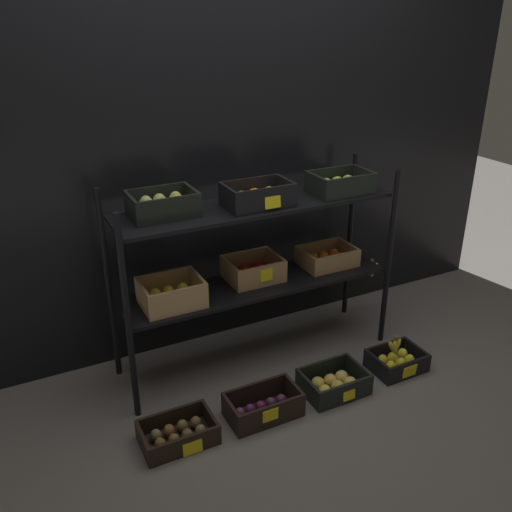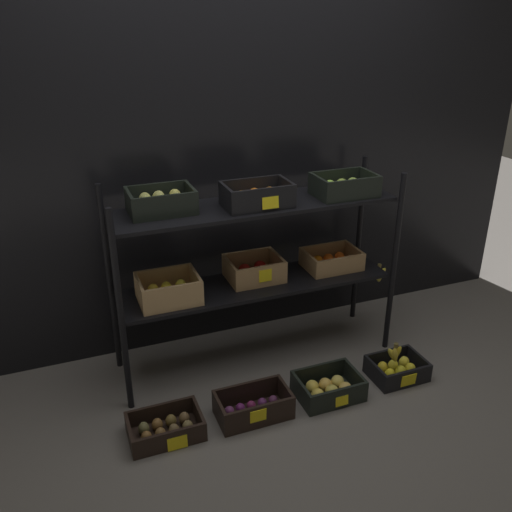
# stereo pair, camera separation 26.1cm
# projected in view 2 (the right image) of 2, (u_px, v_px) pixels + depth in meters

# --- Properties ---
(ground_plane) EXTENTS (10.00, 10.00, 0.00)m
(ground_plane) POSITION_uv_depth(u_px,v_px,m) (256.00, 355.00, 3.30)
(ground_plane) COLOR #605B56
(storefront_wall) EXTENTS (3.95, 0.12, 2.22)m
(storefront_wall) POSITION_uv_depth(u_px,v_px,m) (231.00, 158.00, 3.18)
(storefront_wall) COLOR black
(storefront_wall) RESTS_ON ground_plane
(display_rack) EXTENTS (1.67, 0.42, 1.10)m
(display_rack) POSITION_uv_depth(u_px,v_px,m) (255.00, 242.00, 2.99)
(display_rack) COLOR black
(display_rack) RESTS_ON ground_plane
(crate_ground_kiwi) EXTENTS (0.36, 0.23, 0.11)m
(crate_ground_kiwi) POSITION_uv_depth(u_px,v_px,m) (166.00, 428.00, 2.66)
(crate_ground_kiwi) COLOR black
(crate_ground_kiwi) RESTS_ON ground_plane
(crate_ground_plum) EXTENTS (0.38, 0.21, 0.13)m
(crate_ground_plum) POSITION_uv_depth(u_px,v_px,m) (253.00, 407.00, 2.79)
(crate_ground_plum) COLOR black
(crate_ground_plum) RESTS_ON ground_plane
(crate_ground_apple_gold) EXTENTS (0.34, 0.25, 0.12)m
(crate_ground_apple_gold) POSITION_uv_depth(u_px,v_px,m) (328.00, 388.00, 2.94)
(crate_ground_apple_gold) COLOR black
(crate_ground_apple_gold) RESTS_ON ground_plane
(crate_ground_lemon) EXTENTS (0.30, 0.23, 0.11)m
(crate_ground_lemon) POSITION_uv_depth(u_px,v_px,m) (397.00, 370.00, 3.09)
(crate_ground_lemon) COLOR black
(crate_ground_lemon) RESTS_ON ground_plane
(banana_bunch_loose) EXTENTS (0.10, 0.05, 0.12)m
(banana_bunch_loose) POSITION_uv_depth(u_px,v_px,m) (395.00, 353.00, 3.03)
(banana_bunch_loose) COLOR brown
(banana_bunch_loose) RESTS_ON crate_ground_lemon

